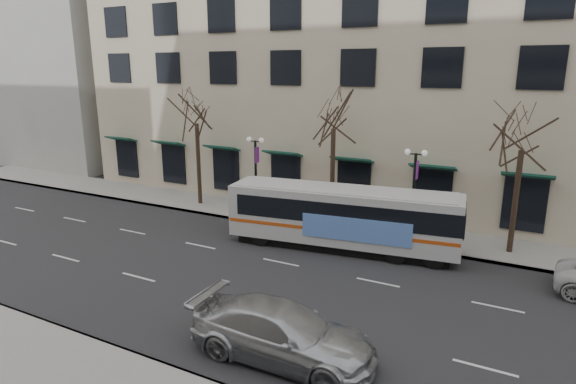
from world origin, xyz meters
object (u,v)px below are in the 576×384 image
Objects in this scene: lamp_post_left at (256,173)px; silver_car at (283,333)px; lamp_post_right at (414,191)px; city_bus at (344,216)px; tree_far_left at (196,109)px; tree_far_right at (524,131)px; tree_far_mid at (334,112)px.

lamp_post_left is 0.82× the size of silver_car.
city_bus is (-2.98, -2.61, -1.14)m from lamp_post_right.
tree_far_right is at bearing 0.00° from tree_far_left.
tree_far_left is 20.31m from silver_car.
tree_far_right is 6.11m from lamp_post_right.
tree_far_mid reaches higher than tree_far_left.
tree_far_mid is 15.37m from silver_car.
tree_far_right is 1.55× the size of lamp_post_left.
tree_far_mid reaches higher than silver_car.
tree_far_mid is at bearing 6.85° from lamp_post_left.
tree_far_mid reaches higher than lamp_post_right.
tree_far_right is 1.27× the size of silver_car.
tree_far_left is 20.00m from tree_far_right.
silver_car is (3.93, -13.60, -5.98)m from tree_far_mid.
city_bus is at bearing -57.67° from tree_far_mid.
silver_car is at bearing -114.04° from tree_far_right.
tree_far_mid is at bearing 0.00° from tree_far_left.
lamp_post_left is (-4.99, -0.60, -3.96)m from tree_far_mid.
lamp_post_right reaches higher than city_bus.
lamp_post_right is at bearing -173.15° from tree_far_right.
tree_far_left reaches higher than lamp_post_right.
tree_far_mid is 1.64× the size of lamp_post_left.
tree_far_right reaches higher than city_bus.
tree_far_right is 0.65× the size of city_bus.
silver_car is (13.93, -13.60, -5.78)m from tree_far_left.
city_bus is at bearing -158.09° from tree_far_right.
tree_far_mid is (10.00, 0.00, 0.21)m from tree_far_left.
tree_far_left reaches higher than tree_far_right.
tree_far_left is at bearing 44.32° from silver_car.
silver_car is at bearing -94.73° from lamp_post_right.
tree_far_left is 1.60× the size of lamp_post_left.
tree_far_left is 1.60× the size of lamp_post_right.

